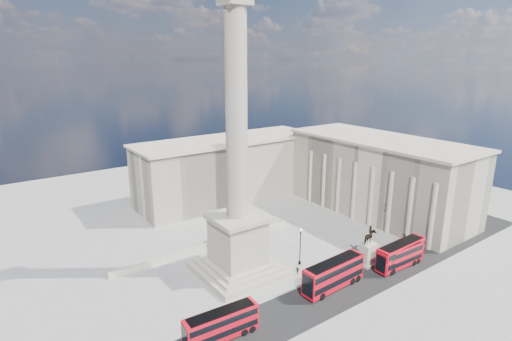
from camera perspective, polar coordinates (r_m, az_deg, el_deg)
The scene contains 18 objects.
ground at distance 71.02m, azimuth -0.24°, elevation -15.79°, with size 180.00×180.00×0.00m, color gray.
asphalt_road at distance 67.29m, azimuth 8.62°, elevation -17.94°, with size 120.00×9.00×0.01m, color black.
nelsons_column at distance 69.10m, azimuth -2.66°, elevation -4.81°, with size 14.00×14.00×49.85m.
balustrade_wall at distance 82.72m, azimuth -6.77°, elevation -10.66°, with size 40.00×0.60×1.10m, color #BAB09A.
building_east at distance 103.48m, azimuth 17.15°, elevation -0.63°, with size 19.00×46.00×18.60m.
building_northeast at distance 108.89m, azimuth -3.83°, elevation 0.29°, with size 51.00×17.00×16.60m.
red_bus_a at distance 58.26m, azimuth -4.92°, elevation -21.07°, with size 10.70×3.07×4.29m.
red_bus_b at distance 69.68m, azimuth 11.07°, elevation -14.30°, with size 12.29×3.33×4.94m.
red_bus_c at distance 79.78m, azimuth 19.99°, elevation -11.09°, with size 11.51×2.91×4.65m.
red_bus_d at distance 79.18m, azimuth 19.87°, elevation -11.45°, with size 10.52×2.79×4.23m.
victorian_lamp at distance 75.19m, azimuth 6.35°, elevation -10.30°, with size 0.62×0.62×7.26m.
equestrian_statue at distance 78.43m, azimuth 15.80°, elevation -10.97°, with size 3.72×2.79×7.82m.
bare_tree_near at distance 90.19m, azimuth 24.57°, elevation -6.12°, with size 1.68×1.68×7.37m.
bare_tree_mid at distance 92.52m, azimuth 18.37°, elevation -4.80°, with size 2.02×2.02×7.64m.
bare_tree_far at distance 99.33m, azimuth 14.34°, elevation -3.05°, with size 1.89×1.89×7.71m.
pedestrian_walking at distance 79.64m, azimuth 13.91°, elevation -11.84°, with size 0.66×0.43×1.82m, color #262823.
pedestrian_standing at distance 90.15m, azimuth 20.40°, elevation -9.01°, with size 0.93×0.72×1.91m, color #262823.
pedestrian_crossing at distance 73.53m, azimuth 5.98°, elevation -14.01°, with size 0.90×0.38×1.54m, color #262823.
Camera 1 is at (-35.02, -49.50, 36.96)m, focal length 28.00 mm.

